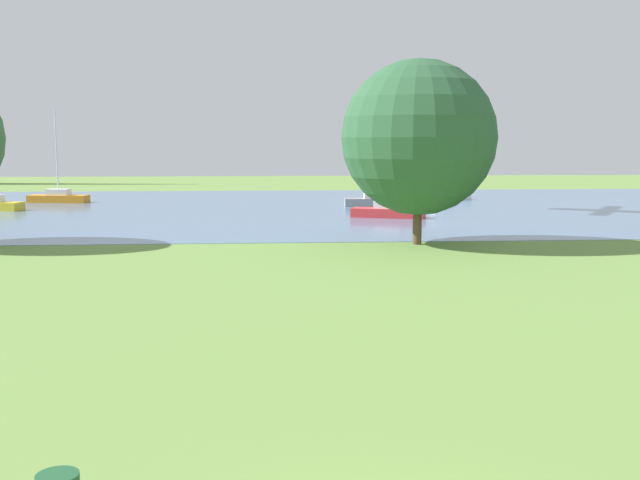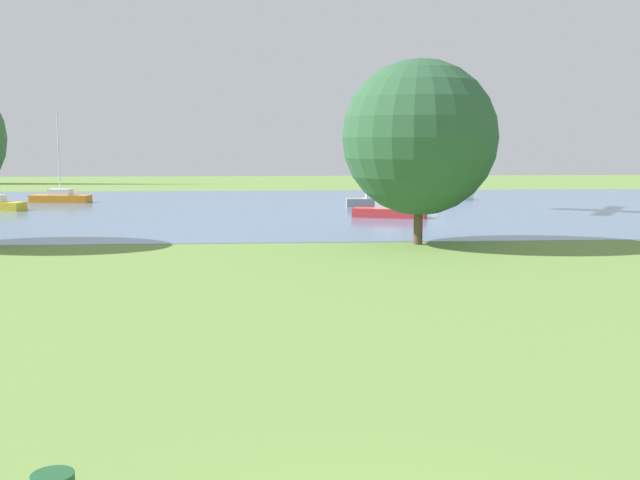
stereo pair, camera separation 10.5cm
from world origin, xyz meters
TOP-DOWN VIEW (x-y plane):
  - ground_plane at (0.00, 22.00)m, footprint 160.00×160.00m
  - water_surface at (0.00, 50.00)m, footprint 140.00×40.00m
  - sailboat_red at (6.65, 42.21)m, footprint 5.03×3.01m
  - sailboat_orange at (-18.37, 56.30)m, footprint 4.97×2.21m
  - sailboat_gray at (7.07, 51.03)m, footprint 4.86×1.70m
  - sailboat_white at (13.55, 56.45)m, footprint 5.02×2.67m
  - tree_east_near at (6.00, 29.12)m, footprint 7.55×7.55m

SIDE VIEW (x-z plane):
  - ground_plane at x=0.00m, z-range 0.00..0.00m
  - water_surface at x=0.00m, z-range 0.00..0.02m
  - sailboat_red at x=6.65m, z-range -2.28..3.17m
  - sailboat_white at x=13.55m, z-range -2.60..3.51m
  - sailboat_gray at x=7.07m, z-range -2.96..3.88m
  - sailboat_orange at x=-18.37m, z-range -3.39..4.33m
  - tree_east_near at x=6.00m, z-range 0.72..9.72m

